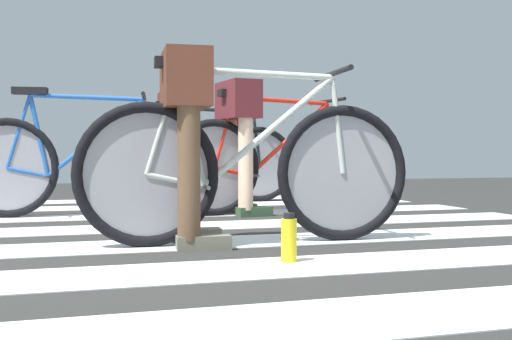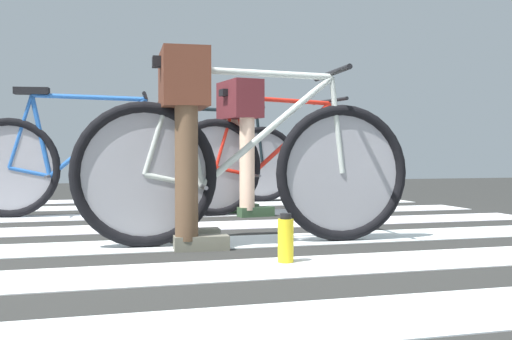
{
  "view_description": "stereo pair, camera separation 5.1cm",
  "coord_description": "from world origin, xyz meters",
  "px_view_note": "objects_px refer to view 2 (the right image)",
  "views": [
    {
      "loc": [
        -0.44,
        -2.98,
        0.48
      ],
      "look_at": [
        0.62,
        0.58,
        0.38
      ],
      "focal_mm": 43.47,
      "sensor_mm": 36.0,
      "label": 1
    },
    {
      "loc": [
        -0.39,
        -2.98,
        0.48
      ],
      "look_at": [
        0.62,
        0.58,
        0.38
      ],
      "focal_mm": 43.47,
      "sensor_mm": 36.0,
      "label": 2
    }
  ],
  "objects_px": {
    "bicycle_1_of_4": "(246,168)",
    "water_bottle": "(286,240)",
    "bicycle_3_of_4": "(82,164)",
    "bicycle_4_of_4": "(209,162)",
    "cyclist_4_of_4": "(176,131)",
    "cyclist_2_of_4": "(240,129)",
    "cyclist_1_of_4": "(184,120)",
    "bicycle_2_of_4": "(278,163)"
  },
  "relations": [
    {
      "from": "bicycle_1_of_4",
      "to": "water_bottle",
      "type": "relative_size",
      "value": 8.25
    },
    {
      "from": "bicycle_3_of_4",
      "to": "bicycle_1_of_4",
      "type": "bearing_deg",
      "value": -56.62
    },
    {
      "from": "bicycle_4_of_4",
      "to": "cyclist_4_of_4",
      "type": "height_order",
      "value": "cyclist_4_of_4"
    },
    {
      "from": "bicycle_1_of_4",
      "to": "water_bottle",
      "type": "bearing_deg",
      "value": -84.31
    },
    {
      "from": "bicycle_3_of_4",
      "to": "bicycle_4_of_4",
      "type": "height_order",
      "value": "same"
    },
    {
      "from": "cyclist_2_of_4",
      "to": "water_bottle",
      "type": "xyz_separation_m",
      "value": [
        -0.32,
        -2.01,
        -0.55
      ]
    },
    {
      "from": "cyclist_2_of_4",
      "to": "cyclist_4_of_4",
      "type": "xyz_separation_m",
      "value": [
        -0.31,
        1.18,
        0.02
      ]
    },
    {
      "from": "cyclist_1_of_4",
      "to": "bicycle_2_of_4",
      "type": "distance_m",
      "value": 1.77
    },
    {
      "from": "bicycle_3_of_4",
      "to": "cyclist_1_of_4",
      "type": "bearing_deg",
      "value": -65.84
    },
    {
      "from": "bicycle_1_of_4",
      "to": "cyclist_1_of_4",
      "type": "height_order",
      "value": "cyclist_1_of_4"
    },
    {
      "from": "bicycle_4_of_4",
      "to": "bicycle_1_of_4",
      "type": "bearing_deg",
      "value": -96.5
    },
    {
      "from": "cyclist_1_of_4",
      "to": "bicycle_1_of_4",
      "type": "bearing_deg",
      "value": 0.0
    },
    {
      "from": "bicycle_3_of_4",
      "to": "water_bottle",
      "type": "bearing_deg",
      "value": -62.16
    },
    {
      "from": "water_bottle",
      "to": "bicycle_3_of_4",
      "type": "bearing_deg",
      "value": 110.44
    },
    {
      "from": "cyclist_2_of_4",
      "to": "cyclist_4_of_4",
      "type": "height_order",
      "value": "cyclist_4_of_4"
    },
    {
      "from": "cyclist_1_of_4",
      "to": "bicycle_2_of_4",
      "type": "relative_size",
      "value": 0.56
    },
    {
      "from": "cyclist_2_of_4",
      "to": "water_bottle",
      "type": "height_order",
      "value": "cyclist_2_of_4"
    },
    {
      "from": "cyclist_1_of_4",
      "to": "bicycle_2_of_4",
      "type": "height_order",
      "value": "cyclist_1_of_4"
    },
    {
      "from": "bicycle_4_of_4",
      "to": "cyclist_2_of_4",
      "type": "bearing_deg",
      "value": -89.12
    },
    {
      "from": "bicycle_3_of_4",
      "to": "water_bottle",
      "type": "xyz_separation_m",
      "value": [
        0.82,
        -2.2,
        -0.29
      ]
    },
    {
      "from": "cyclist_1_of_4",
      "to": "cyclist_2_of_4",
      "type": "relative_size",
      "value": 0.97
    },
    {
      "from": "bicycle_2_of_4",
      "to": "cyclist_4_of_4",
      "type": "relative_size",
      "value": 1.69
    },
    {
      "from": "bicycle_2_of_4",
      "to": "cyclist_2_of_4",
      "type": "relative_size",
      "value": 1.73
    },
    {
      "from": "bicycle_2_of_4",
      "to": "bicycle_3_of_4",
      "type": "height_order",
      "value": "same"
    },
    {
      "from": "bicycle_2_of_4",
      "to": "cyclist_2_of_4",
      "type": "height_order",
      "value": "cyclist_2_of_4"
    },
    {
      "from": "cyclist_1_of_4",
      "to": "bicycle_4_of_4",
      "type": "distance_m",
      "value": 2.7
    },
    {
      "from": "bicycle_1_of_4",
      "to": "bicycle_2_of_4",
      "type": "distance_m",
      "value": 1.63
    },
    {
      "from": "cyclist_4_of_4",
      "to": "bicycle_2_of_4",
      "type": "bearing_deg",
      "value": -60.65
    },
    {
      "from": "cyclist_2_of_4",
      "to": "water_bottle",
      "type": "relative_size",
      "value": 4.74
    },
    {
      "from": "bicycle_1_of_4",
      "to": "bicycle_2_of_4",
      "type": "bearing_deg",
      "value": 69.89
    },
    {
      "from": "bicycle_1_of_4",
      "to": "cyclist_1_of_4",
      "type": "xyz_separation_m",
      "value": [
        -0.31,
        0.02,
        0.24
      ]
    },
    {
      "from": "bicycle_1_of_4",
      "to": "bicycle_3_of_4",
      "type": "height_order",
      "value": "same"
    },
    {
      "from": "bicycle_2_of_4",
      "to": "cyclist_2_of_4",
      "type": "bearing_deg",
      "value": 180.0
    },
    {
      "from": "bicycle_4_of_4",
      "to": "cyclist_4_of_4",
      "type": "xyz_separation_m",
      "value": [
        -0.31,
        0.0,
        0.28
      ]
    },
    {
      "from": "cyclist_1_of_4",
      "to": "bicycle_3_of_4",
      "type": "bearing_deg",
      "value": 110.13
    },
    {
      "from": "cyclist_2_of_4",
      "to": "cyclist_4_of_4",
      "type": "distance_m",
      "value": 1.22
    },
    {
      "from": "bicycle_3_of_4",
      "to": "water_bottle",
      "type": "relative_size",
      "value": 8.22
    },
    {
      "from": "cyclist_2_of_4",
      "to": "cyclist_1_of_4",
      "type": "bearing_deg",
      "value": -122.42
    },
    {
      "from": "cyclist_1_of_4",
      "to": "water_bottle",
      "type": "bearing_deg",
      "value": -56.89
    },
    {
      "from": "bicycle_4_of_4",
      "to": "water_bottle",
      "type": "xyz_separation_m",
      "value": [
        -0.32,
        -3.19,
        -0.29
      ]
    },
    {
      "from": "water_bottle",
      "to": "cyclist_1_of_4",
      "type": "bearing_deg",
      "value": 119.74
    },
    {
      "from": "cyclist_1_of_4",
      "to": "bicycle_3_of_4",
      "type": "xyz_separation_m",
      "value": [
        -0.49,
        1.62,
        -0.24
      ]
    }
  ]
}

